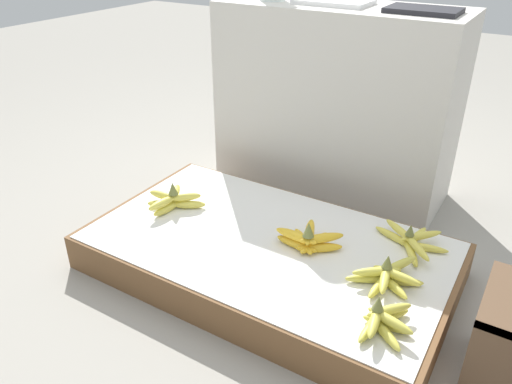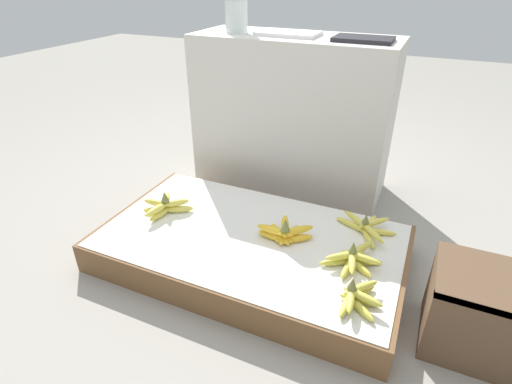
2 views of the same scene
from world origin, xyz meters
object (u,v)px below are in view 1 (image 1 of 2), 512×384
object	(u,v)px
banana_bunch_front_right	(383,321)
banana_bunch_middle_right	(387,276)
banana_bunch_middle_left	(173,200)
foam_tray_white	(333,2)
banana_bunch_middle_midright	(309,240)
banana_bunch_back_right	(412,240)

from	to	relation	value
banana_bunch_front_right	banana_bunch_middle_right	world-z (taller)	same
banana_bunch_middle_left	foam_tray_white	size ratio (longest dim) A/B	0.74
banana_bunch_middle_left	banana_bunch_middle_midright	xyz separation A→B (m)	(0.57, 0.03, 0.00)
banana_bunch_front_right	banana_bunch_middle_left	world-z (taller)	banana_bunch_middle_left
banana_bunch_front_right	banana_bunch_back_right	xyz separation A→B (m)	(-0.05, 0.43, -0.00)
banana_bunch_back_right	foam_tray_white	world-z (taller)	foam_tray_white
banana_bunch_front_right	banana_bunch_middle_midright	distance (m)	0.42
banana_bunch_middle_right	foam_tray_white	bearing A→B (deg)	127.29
banana_bunch_middle_right	foam_tray_white	world-z (taller)	foam_tray_white
banana_bunch_middle_right	banana_bunch_back_right	xyz separation A→B (m)	(0.01, 0.23, -0.00)
banana_bunch_back_right	banana_bunch_middle_midright	bearing A→B (deg)	-147.44
foam_tray_white	banana_bunch_middle_midright	bearing A→B (deg)	-68.92
banana_bunch_back_right	foam_tray_white	size ratio (longest dim) A/B	0.90
banana_bunch_middle_midright	banana_bunch_middle_left	bearing A→B (deg)	-177.09
banana_bunch_middle_left	foam_tray_white	bearing A→B (deg)	66.54
banana_bunch_middle_right	banana_bunch_back_right	size ratio (longest dim) A/B	0.88
banana_bunch_middle_right	banana_bunch_back_right	distance (m)	0.23
banana_bunch_middle_right	banana_bunch_back_right	bearing A→B (deg)	88.41
banana_bunch_front_right	banana_bunch_middle_midright	size ratio (longest dim) A/B	0.87
banana_bunch_front_right	banana_bunch_middle_left	distance (m)	0.93
banana_bunch_middle_midright	banana_bunch_back_right	xyz separation A→B (m)	(0.29, 0.19, -0.01)
banana_bunch_back_right	banana_bunch_middle_left	bearing A→B (deg)	-165.87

